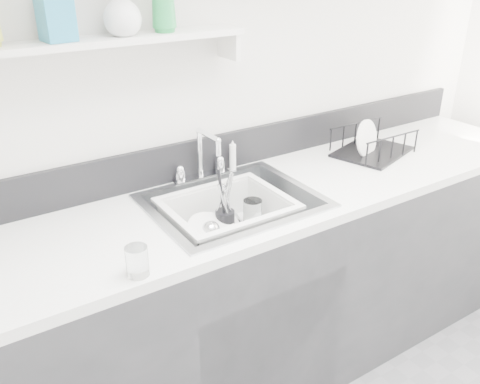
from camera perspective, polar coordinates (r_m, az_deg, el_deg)
room_shell at (r=1.15m, az=22.15°, el=18.36°), size 3.50×3.00×2.60m
counter_run at (r=2.19m, az=-0.73°, el=-11.85°), size 3.20×0.62×0.92m
backsplash at (r=2.15m, az=-5.05°, el=3.85°), size 3.20×0.02×0.16m
sink at (r=1.99m, az=-0.78°, el=-3.37°), size 0.64×0.52×0.20m
faucet at (r=2.12m, az=-4.36°, el=2.91°), size 0.26×0.18×0.23m
side_sprayer at (r=2.20m, az=-0.83°, el=4.11°), size 0.03×0.03×0.14m
wall_shelf at (r=1.82m, az=-14.74°, el=15.89°), size 1.00×0.16×0.12m
wash_tub at (r=1.97m, az=-1.42°, el=-3.38°), size 0.51×0.43×0.18m
plate_stack at (r=1.96m, az=-2.72°, el=-5.14°), size 0.26×0.25×0.10m
utensil_cup at (r=2.02m, az=-1.71°, el=-3.15°), size 0.08×0.08×0.26m
ladle at (r=1.96m, az=-1.23°, el=-4.62°), size 0.30×0.20×0.08m
tumbler_in_tub at (r=2.07m, az=1.43°, el=-2.35°), size 0.08×0.08×0.11m
tumbler_counter at (r=1.53m, az=-11.48°, el=-7.62°), size 0.07×0.07×0.09m
dish_rack at (r=2.48m, az=14.72°, el=5.61°), size 0.42×0.36×0.12m
bowl_small at (r=2.00m, az=1.94°, el=-4.81°), size 0.12×0.12×0.03m
soap_bottle_b at (r=1.76m, az=-20.15°, el=19.04°), size 0.11×0.11×0.21m
soap_bottle_c at (r=1.82m, az=-13.14°, el=19.23°), size 0.14×0.14×0.16m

